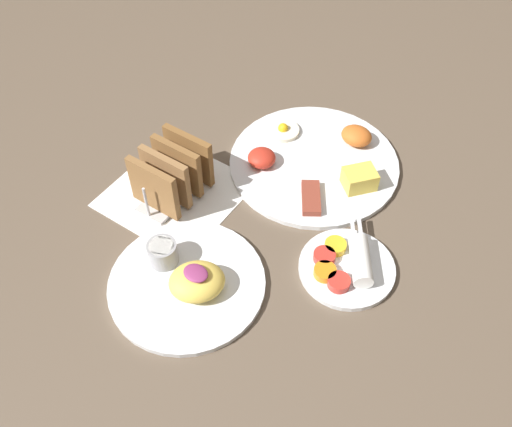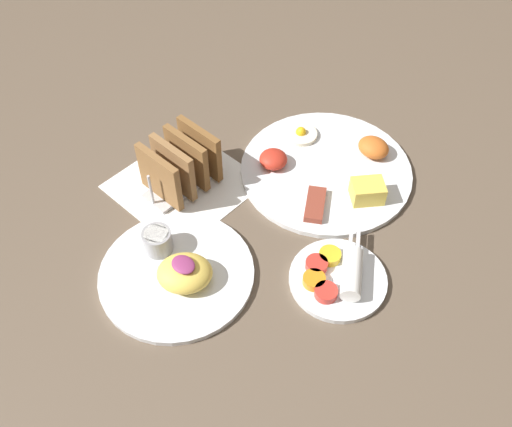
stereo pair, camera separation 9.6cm
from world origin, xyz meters
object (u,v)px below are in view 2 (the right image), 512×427
at_px(plate_condiments, 338,277).
at_px(toast_rack, 181,165).
at_px(plate_breakfast, 328,169).
at_px(plate_foreground, 177,270).

distance_m(plate_condiments, toast_rack, 0.34).
height_order(plate_breakfast, plate_foreground, plate_foreground).
bearing_deg(plate_breakfast, plate_condiments, -48.09).
bearing_deg(plate_breakfast, toast_rack, -130.34).
relative_size(plate_condiments, plate_foreground, 0.69).
relative_size(plate_breakfast, toast_rack, 2.15).
distance_m(plate_breakfast, plate_condiments, 0.24).
xyz_separation_m(plate_condiments, plate_foreground, (-0.20, -0.17, 0.00)).
relative_size(plate_breakfast, plate_condiments, 1.86).
bearing_deg(plate_breakfast, plate_foreground, -95.54).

